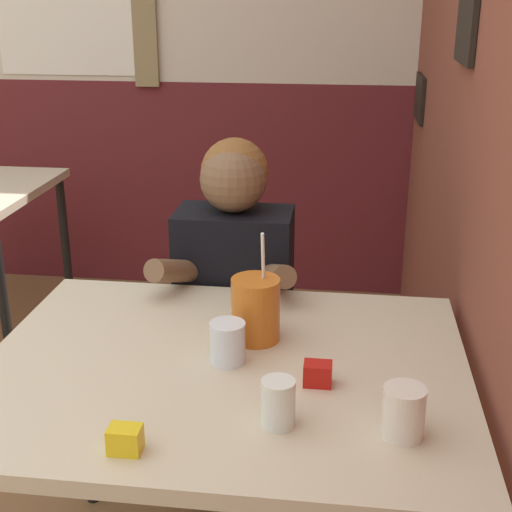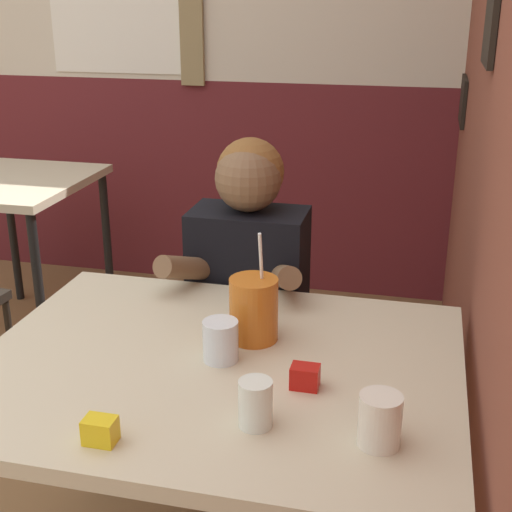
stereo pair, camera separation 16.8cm
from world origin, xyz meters
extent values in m
cube|color=brown|center=(1.42, 1.31, 1.35)|extent=(0.06, 4.63, 2.70)
cube|color=black|center=(1.38, 1.13, 1.44)|extent=(0.02, 0.28, 0.20)
cube|color=black|center=(1.38, 2.31, 1.09)|extent=(0.02, 0.31, 0.20)
cube|color=maroon|center=(0.00, 2.66, 0.55)|extent=(5.77, 0.06, 1.10)
cube|color=beige|center=(0.82, 0.42, 0.73)|extent=(1.09, 0.87, 0.04)
cylinder|color=black|center=(0.31, 0.82, 0.36)|extent=(0.04, 0.04, 0.71)
cylinder|color=black|center=(1.32, 0.82, 0.36)|extent=(0.04, 0.04, 0.71)
cylinder|color=black|center=(-0.27, 1.48, 0.36)|extent=(0.04, 0.04, 0.71)
cylinder|color=black|center=(-0.27, 2.14, 0.36)|extent=(0.04, 0.04, 0.71)
cube|color=black|center=(0.75, 0.98, 0.22)|extent=(0.31, 0.20, 0.44)
cube|color=black|center=(0.75, 0.98, 0.69)|extent=(0.34, 0.20, 0.49)
sphere|color=brown|center=(0.75, 1.01, 1.05)|extent=(0.20, 0.20, 0.20)
sphere|color=brown|center=(0.75, 0.98, 1.03)|extent=(0.19, 0.19, 0.19)
cylinder|color=brown|center=(0.62, 0.84, 0.80)|extent=(0.14, 0.27, 0.15)
cylinder|color=brown|center=(0.89, 0.84, 0.80)|extent=(0.14, 0.27, 0.15)
cylinder|color=#C6661E|center=(0.87, 0.56, 0.83)|extent=(0.12, 0.12, 0.15)
cylinder|color=white|center=(0.89, 0.56, 0.95)|extent=(0.01, 0.04, 0.14)
cylinder|color=silver|center=(0.82, 0.44, 0.80)|extent=(0.08, 0.08, 0.10)
cylinder|color=silver|center=(0.96, 0.20, 0.80)|extent=(0.07, 0.07, 0.10)
cylinder|color=silver|center=(1.20, 0.20, 0.80)|extent=(0.08, 0.08, 0.10)
cube|color=#B7140F|center=(1.03, 0.36, 0.77)|extent=(0.06, 0.04, 0.05)
cube|color=yellow|center=(0.69, 0.08, 0.77)|extent=(0.06, 0.04, 0.05)
camera|label=1|loc=(1.07, -0.97, 1.53)|focal=50.00mm
camera|label=2|loc=(1.24, -0.94, 1.53)|focal=50.00mm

